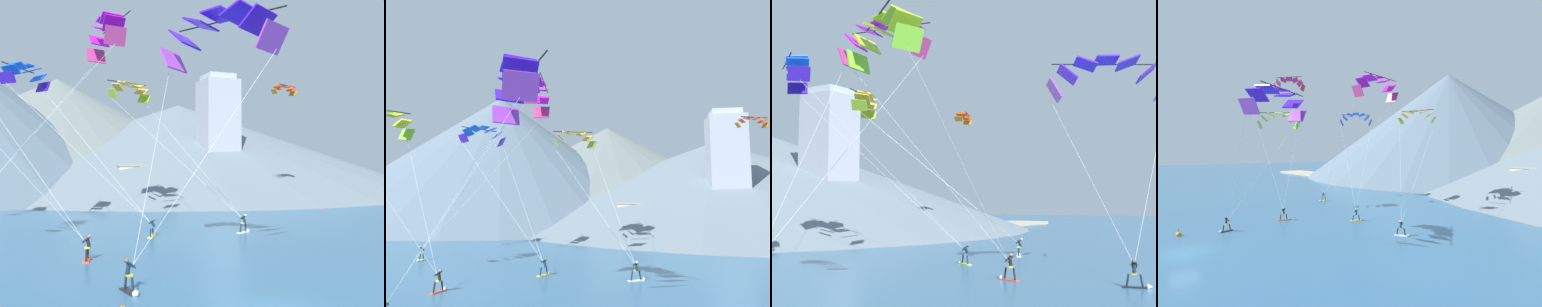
% 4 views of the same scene
% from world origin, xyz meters
% --- Properties ---
extents(kitesurfer_near_lead, '(0.83, 1.78, 1.80)m').
position_xyz_m(kitesurfer_near_lead, '(-6.34, 13.00, 0.55)').
color(kitesurfer_near_lead, '#E54C33').
rests_on(kitesurfer_near_lead, ground).
extents(kitesurfer_near_trail, '(0.79, 1.79, 1.76)m').
position_xyz_m(kitesurfer_near_trail, '(-5.23, 4.94, 0.52)').
color(kitesurfer_near_trail, black).
rests_on(kitesurfer_near_trail, ground).
extents(kitesurfer_mid_center, '(1.72, 1.17, 1.81)m').
position_xyz_m(kitesurfer_mid_center, '(8.59, 19.59, 0.57)').
color(kitesurfer_mid_center, white).
rests_on(kitesurfer_mid_center, ground).
extents(kitesurfer_far_left, '(1.20, 1.71, 1.69)m').
position_xyz_m(kitesurfer_far_left, '(0.04, 20.37, 0.49)').
color(kitesurfer_far_left, yellow).
rests_on(kitesurfer_far_left, ground).
extents(parafoil_kite_near_lead, '(10.64, 6.63, 14.31)m').
position_xyz_m(parafoil_kite_near_lead, '(-15.02, 16.15, 14.51)').
color(parafoil_kite_near_lead, '#79C92A').
extents(parafoil_kite_near_trail, '(9.21, 8.68, 14.52)m').
position_xyz_m(parafoil_kite_near_trail, '(1.06, 8.42, 14.63)').
color(parafoil_kite_near_trail, purple).
extents(parafoil_kite_mid_center, '(10.61, 14.47, 14.32)m').
position_xyz_m(parafoil_kite_mid_center, '(0.52, 31.86, 14.73)').
color(parafoil_kite_mid_center, '#96BA23').
extents(parafoil_kite_far_left, '(12.74, 11.25, 14.75)m').
position_xyz_m(parafoil_kite_far_left, '(-10.53, 28.76, 15.06)').
color(parafoil_kite_far_left, '#3012A2').
extents(parafoil_kite_far_right, '(14.61, 8.80, 19.40)m').
position_xyz_m(parafoil_kite_far_right, '(-3.11, 26.71, 19.33)').
color(parafoil_kite_far_right, '#B72F71').
extents(parafoil_kite_distant_low_drift, '(4.20, 2.38, 1.48)m').
position_xyz_m(parafoil_kite_distant_low_drift, '(22.53, 34.59, 16.70)').
color(parafoil_kite_distant_low_drift, '#BE7719').
extents(shore_building_harbour_front, '(6.89, 5.86, 5.03)m').
position_xyz_m(shore_building_harbour_front, '(26.28, 60.80, 2.53)').
color(shore_building_harbour_front, silver).
rests_on(shore_building_harbour_front, ground).
extents(highrise_tower, '(7.00, 7.00, 24.22)m').
position_xyz_m(highrise_tower, '(24.85, 62.50, 11.90)').
color(highrise_tower, '#999EA8').
rests_on(highrise_tower, ground).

